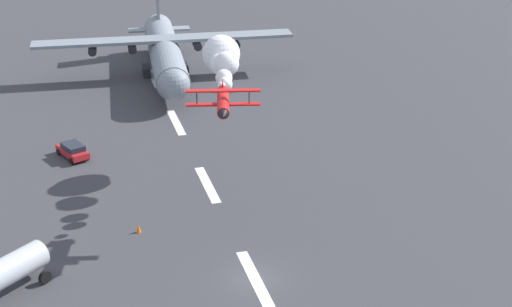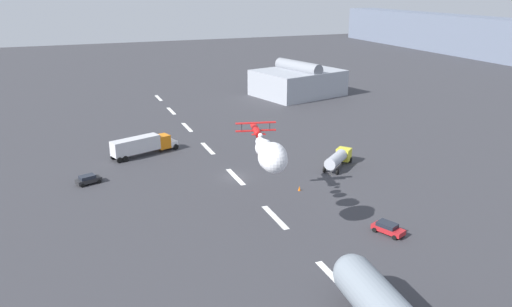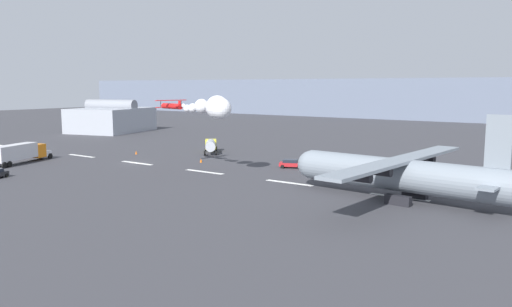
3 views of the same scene
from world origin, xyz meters
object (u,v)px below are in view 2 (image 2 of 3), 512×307
object	(u,v)px
stunt_biplane_red	(270,154)
followme_car_yellow	(88,179)
semi_truck_orange	(142,145)
traffic_cone_far	(299,188)
traffic_cone_near	(259,153)
airport_staff_sedan	(388,228)
fuel_tanker_truck	(338,158)

from	to	relation	value
stunt_biplane_red	followme_car_yellow	xyz separation A→B (m)	(-26.75, -21.20, -10.28)
followme_car_yellow	semi_truck_orange	bearing A→B (deg)	136.52
semi_truck_orange	traffic_cone_far	xyz separation A→B (m)	(26.97, 20.36, -1.74)
semi_truck_orange	traffic_cone_near	bearing A→B (deg)	69.15
stunt_biplane_red	airport_staff_sedan	world-z (taller)	stunt_biplane_red
semi_truck_orange	traffic_cone_far	size ratio (longest dim) A/B	17.98
traffic_cone_near	traffic_cone_far	bearing A→B (deg)	-2.12
stunt_biplane_red	followme_car_yellow	world-z (taller)	stunt_biplane_red
followme_car_yellow	traffic_cone_near	bearing A→B (deg)	96.19
semi_truck_orange	airport_staff_sedan	xyz separation A→B (m)	(44.33, 24.75, -1.30)
traffic_cone_near	traffic_cone_far	size ratio (longest dim) A/B	1.00
fuel_tanker_truck	semi_truck_orange	bearing A→B (deg)	-122.10
fuel_tanker_truck	followme_car_yellow	xyz separation A→B (m)	(-8.35, -42.53, -0.92)
followme_car_yellow	traffic_cone_near	distance (m)	32.14
stunt_biplane_red	airport_staff_sedan	bearing A→B (deg)	67.14
followme_car_yellow	airport_staff_sedan	xyz separation A→B (m)	(32.84, 35.64, 0.00)
semi_truck_orange	airport_staff_sedan	bearing A→B (deg)	29.17
followme_car_yellow	traffic_cone_far	world-z (taller)	followme_car_yellow
semi_truck_orange	fuel_tanker_truck	world-z (taller)	semi_truck_orange
fuel_tanker_truck	traffic_cone_far	xyz separation A→B (m)	(7.12, -11.28, -1.36)
stunt_biplane_red	traffic_cone_near	world-z (taller)	stunt_biplane_red
fuel_tanker_truck	airport_staff_sedan	xyz separation A→B (m)	(24.49, -6.89, -0.92)
fuel_tanker_truck	followme_car_yellow	bearing A→B (deg)	-101.11
semi_truck_orange	traffic_cone_near	size ratio (longest dim) A/B	17.98
stunt_biplane_red	semi_truck_orange	size ratio (longest dim) A/B	1.37
semi_truck_orange	traffic_cone_near	world-z (taller)	semi_truck_orange
traffic_cone_far	fuel_tanker_truck	bearing A→B (deg)	122.29
followme_car_yellow	airport_staff_sedan	distance (m)	48.46
stunt_biplane_red	airport_staff_sedan	xyz separation A→B (m)	(6.09, 14.44, -10.28)
traffic_cone_far	airport_staff_sedan	bearing A→B (deg)	14.19
airport_staff_sedan	semi_truck_orange	bearing A→B (deg)	-150.83
followme_car_yellow	traffic_cone_near	size ratio (longest dim) A/B	5.82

